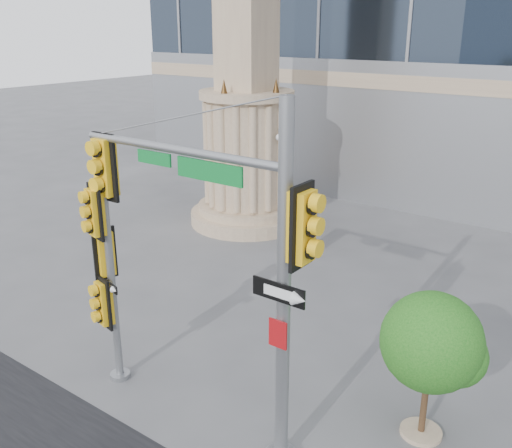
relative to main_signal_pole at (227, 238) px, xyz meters
The scene contains 5 objects.
ground 4.26m from the main_signal_pole, 140.05° to the left, with size 120.00×120.00×0.00m, color #545456.
monument 12.37m from the main_signal_pole, 125.68° to the left, with size 4.40×4.40×16.60m.
main_signal_pole is the anchor object (origin of this frame).
secondary_signal_pole 3.44m from the main_signal_pole, behind, with size 0.78×0.69×4.52m.
street_tree 4.21m from the main_signal_pole, 35.72° to the left, with size 1.88×1.84×2.93m.
Camera 1 is at (6.86, -7.89, 7.38)m, focal length 40.00 mm.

